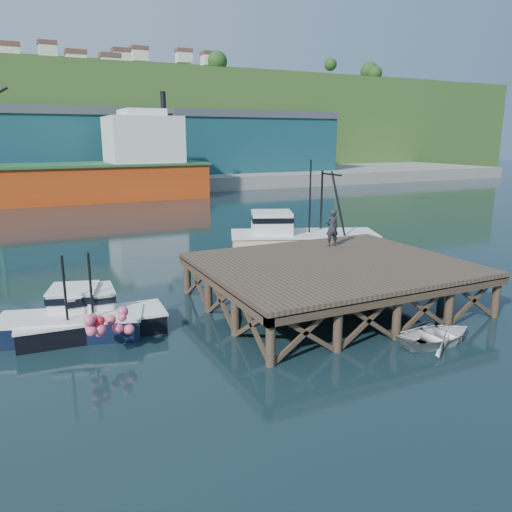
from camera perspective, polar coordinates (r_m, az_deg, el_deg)
ground at (r=22.22m, az=-3.49°, el=-7.53°), size 300.00×300.00×0.00m
wharf at (r=23.99m, az=8.86°, el=-1.21°), size 12.00×10.00×2.62m
far_quay at (r=89.84m, az=-20.90°, el=8.18°), size 160.00×40.00×2.00m
warehouse_mid at (r=84.60m, az=-20.89°, el=11.64°), size 28.00×16.00×9.00m
warehouse_right at (r=92.33m, az=-1.61°, el=12.58°), size 30.00×16.00×9.00m
cargo_ship at (r=67.40m, az=-26.53°, el=8.14°), size 55.50×10.00×13.75m
hillside at (r=119.53m, az=-22.69°, el=13.95°), size 220.00×50.00×22.00m
boat_navy at (r=21.95m, az=-20.29°, el=-6.67°), size 6.01×3.91×3.54m
boat_black at (r=21.90m, az=-18.23°, el=-6.68°), size 5.95×5.00×3.61m
trawler at (r=33.68m, az=5.13°, el=2.10°), size 10.30×6.88×6.50m
dinghy at (r=21.10m, az=19.97°, el=-8.51°), size 3.38×2.42×0.70m
dockworker at (r=27.44m, az=8.70°, el=3.21°), size 0.79×0.57×2.02m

